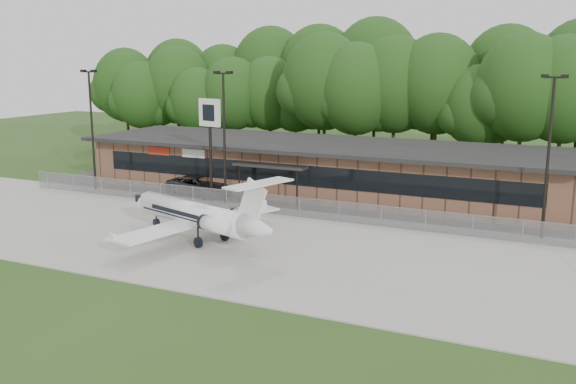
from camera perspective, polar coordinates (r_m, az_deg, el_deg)
The scene contains 12 objects.
ground at distance 34.32m, azimuth -12.55°, elevation -7.49°, with size 160.00×160.00×0.00m, color #294418.
apron at distance 40.59m, azimuth -5.63°, elevation -4.16°, with size 64.00×18.00×0.08m, color #9E9B93.
parking_lot at distance 50.48m, azimuth 1.07°, elevation -0.93°, with size 50.00×9.00×0.06m, color #383835.
terminal at distance 54.06m, azimuth 3.01°, elevation 2.23°, with size 41.00×11.65×4.30m.
fence at distance 46.34m, azimuth -1.21°, elevation -1.15°, with size 46.00×0.04×1.52m.
treeline at distance 70.45m, azimuth 8.73°, elevation 8.71°, with size 72.00×12.00×15.00m, color #193B12, non-canonical shape.
light_pole_left at distance 56.93m, azimuth -17.06°, elevation 6.07°, with size 1.55×0.30×10.23m.
light_pole_mid at distance 49.16m, azimuth -5.70°, elevation 5.70°, with size 1.55×0.30×10.23m.
light_pole_right at distance 42.27m, azimuth 22.20°, elevation 3.88°, with size 1.55×0.30×10.23m.
business_jet at distance 39.90m, azimuth -7.97°, elevation -2.14°, with size 13.40×12.01×4.56m.
suv at distance 53.42m, azimuth -7.84°, elevation 0.56°, with size 2.77×6.00×1.67m, color #2F2F31.
pole_sign at distance 50.15m, azimuth -6.97°, elevation 6.05°, with size 2.12×0.73×8.11m.
Camera 1 is at (20.19, -25.39, 11.20)m, focal length 40.00 mm.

